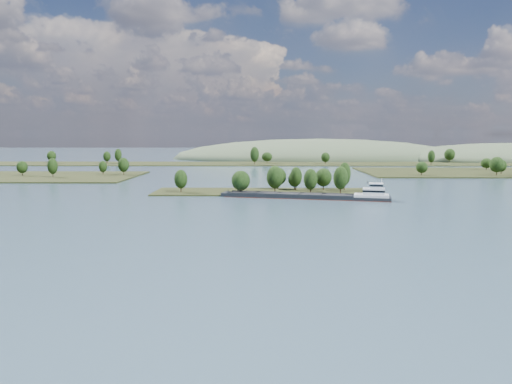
{
  "coord_description": "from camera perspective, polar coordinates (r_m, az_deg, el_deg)",
  "views": [
    {
      "loc": [
        0.07,
        -48.41,
        26.69
      ],
      "look_at": [
        -2.62,
        130.0,
        6.0
      ],
      "focal_mm": 35.0,
      "sensor_mm": 36.0,
      "label": 1
    }
  ],
  "objects": [
    {
      "name": "ground",
      "position": [
        170.52,
        0.83,
        -2.39
      ],
      "size": [
        1800.0,
        1800.0,
        0.0
      ],
      "primitive_type": "plane",
      "color": "#334A58",
      "rests_on": "ground"
    },
    {
      "name": "hill_west",
      "position": [
        552.32,
        7.11,
        3.79
      ],
      "size": [
        320.0,
        160.0,
        44.0
      ],
      "primitive_type": "ellipsoid",
      "color": "#425339",
      "rests_on": "ground"
    },
    {
      "name": "back_shoreline",
      "position": [
        449.04,
        1.75,
        3.29
      ],
      "size": [
        900.0,
        60.0,
        16.69
      ],
      "color": "black",
      "rests_on": "ground"
    },
    {
      "name": "cargo_barge",
      "position": [
        209.61,
        6.91,
        -0.42
      ],
      "size": [
        70.97,
        23.81,
        9.58
      ],
      "color": "black",
      "rests_on": "ground"
    },
    {
      "name": "tree_island",
      "position": [
        228.72,
        2.42,
        0.87
      ],
      "size": [
        100.0,
        31.62,
        14.25
      ],
      "color": "black",
      "rests_on": "ground"
    }
  ]
}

